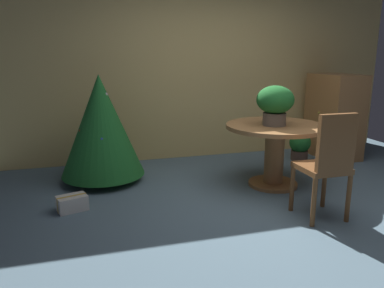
# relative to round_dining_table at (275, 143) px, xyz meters

# --- Properties ---
(ground_plane) EXTENTS (6.60, 6.60, 0.00)m
(ground_plane) POSITION_rel_round_dining_table_xyz_m (-0.37, -0.64, -0.52)
(ground_plane) COLOR slate
(back_wall_panel) EXTENTS (6.00, 0.10, 2.60)m
(back_wall_panel) POSITION_rel_round_dining_table_xyz_m (-0.37, 1.56, 0.78)
(back_wall_panel) COLOR tan
(back_wall_panel) RESTS_ON ground_plane
(round_dining_table) EXTENTS (1.14, 1.14, 0.73)m
(round_dining_table) POSITION_rel_round_dining_table_xyz_m (0.00, 0.00, 0.00)
(round_dining_table) COLOR #9E6B3D
(round_dining_table) RESTS_ON ground_plane
(flower_vase) EXTENTS (0.42, 0.42, 0.45)m
(flower_vase) POSITION_rel_round_dining_table_xyz_m (-0.04, -0.04, 0.48)
(flower_vase) COLOR #665B51
(flower_vase) RESTS_ON round_dining_table
(wooden_chair_near) EXTENTS (0.41, 0.41, 1.02)m
(wooden_chair_near) POSITION_rel_round_dining_table_xyz_m (0.00, -0.98, 0.05)
(wooden_chair_near) COLOR brown
(wooden_chair_near) RESTS_ON ground_plane
(holiday_tree) EXTENTS (0.99, 0.99, 1.29)m
(holiday_tree) POSITION_rel_round_dining_table_xyz_m (-1.92, 0.72, 0.17)
(holiday_tree) COLOR brown
(holiday_tree) RESTS_ON ground_plane
(gift_box_cream) EXTENTS (0.33, 0.26, 0.15)m
(gift_box_cream) POSITION_rel_round_dining_table_xyz_m (-2.27, -0.11, -0.44)
(gift_box_cream) COLOR silver
(gift_box_cream) RESTS_ON ground_plane
(wooden_cabinet) EXTENTS (0.54, 0.81, 1.23)m
(wooden_cabinet) POSITION_rel_round_dining_table_xyz_m (1.49, 0.94, 0.10)
(wooden_cabinet) COLOR #9E6B3D
(wooden_cabinet) RESTS_ON ground_plane
(potted_plant) EXTENTS (0.31, 0.31, 0.42)m
(potted_plant) POSITION_rel_round_dining_table_xyz_m (0.90, 0.88, -0.29)
(potted_plant) COLOR #4C382D
(potted_plant) RESTS_ON ground_plane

